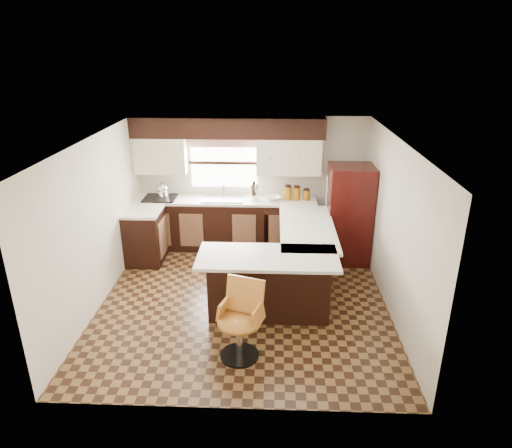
{
  "coord_description": "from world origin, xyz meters",
  "views": [
    {
      "loc": [
        0.42,
        -5.94,
        3.6
      ],
      "look_at": [
        0.16,
        0.45,
        1.05
      ],
      "focal_mm": 32.0,
      "sensor_mm": 36.0,
      "label": 1
    }
  ],
  "objects_px": {
    "peninsula_long": "(303,255)",
    "peninsula_return": "(269,285)",
    "refrigerator": "(349,214)",
    "bar_chair": "(239,323)"
  },
  "relations": [
    {
      "from": "peninsula_long",
      "to": "refrigerator",
      "type": "relative_size",
      "value": 1.14
    },
    {
      "from": "peninsula_long",
      "to": "bar_chair",
      "type": "xyz_separation_m",
      "value": [
        -0.87,
        -1.96,
        0.04
      ]
    },
    {
      "from": "peninsula_return",
      "to": "bar_chair",
      "type": "height_order",
      "value": "bar_chair"
    },
    {
      "from": "peninsula_long",
      "to": "refrigerator",
      "type": "xyz_separation_m",
      "value": [
        0.81,
        0.82,
        0.4
      ]
    },
    {
      "from": "peninsula_long",
      "to": "bar_chair",
      "type": "relative_size",
      "value": 1.99
    },
    {
      "from": "peninsula_long",
      "to": "peninsula_return",
      "type": "xyz_separation_m",
      "value": [
        -0.53,
        -0.97,
        0.0
      ]
    },
    {
      "from": "peninsula_return",
      "to": "bar_chair",
      "type": "bearing_deg",
      "value": -109.13
    },
    {
      "from": "refrigerator",
      "to": "bar_chair",
      "type": "xyz_separation_m",
      "value": [
        -1.68,
        -2.78,
        -0.36
      ]
    },
    {
      "from": "peninsula_return",
      "to": "refrigerator",
      "type": "relative_size",
      "value": 0.97
    },
    {
      "from": "peninsula_long",
      "to": "peninsula_return",
      "type": "distance_m",
      "value": 1.11
    }
  ]
}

